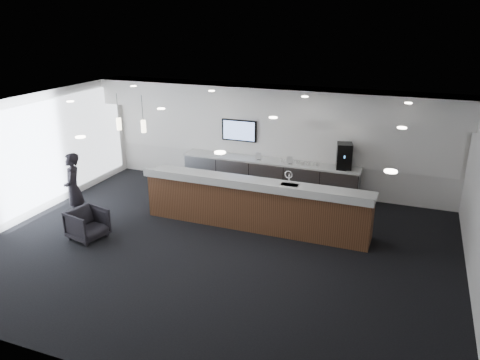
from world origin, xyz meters
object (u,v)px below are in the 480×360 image
at_px(coffee_machine, 344,156).
at_px(armchair, 87,224).
at_px(lounge_guest, 73,189).
at_px(service_counter, 255,204).

height_order(coffee_machine, armchair, coffee_machine).
bearing_deg(armchair, lounge_guest, 66.14).
bearing_deg(armchair, coffee_machine, -36.53).
relative_size(service_counter, coffee_machine, 8.06).
xyz_separation_m(coffee_machine, armchair, (-4.96, -4.26, -0.94)).
height_order(service_counter, armchair, service_counter).
bearing_deg(coffee_machine, lounge_guest, -160.01).
relative_size(coffee_machine, armchair, 0.90).
xyz_separation_m(armchair, lounge_guest, (-0.81, 0.60, 0.53)).
height_order(coffee_machine, lounge_guest, lounge_guest).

